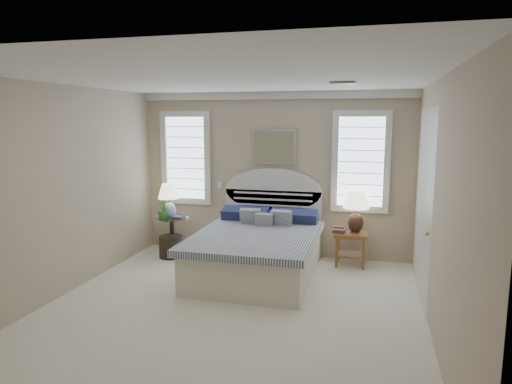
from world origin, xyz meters
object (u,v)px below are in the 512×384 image
(floor_pot, at_px, (171,247))
(lamp_right, at_px, (356,207))
(bed, at_px, (258,248))
(lamp_left, at_px, (169,197))
(nightstand_right, at_px, (351,242))
(side_table_left, at_px, (172,232))

(floor_pot, relative_size, lamp_right, 0.60)
(bed, relative_size, lamp_left, 3.88)
(nightstand_right, height_order, floor_pot, nightstand_right)
(bed, relative_size, side_table_left, 3.61)
(lamp_left, height_order, lamp_right, lamp_left)
(nightstand_right, relative_size, floor_pot, 1.35)
(side_table_left, bearing_deg, bed, -19.74)
(bed, xyz_separation_m, lamp_left, (-1.66, 0.53, 0.60))
(bed, relative_size, floor_pot, 5.79)
(nightstand_right, relative_size, lamp_left, 0.90)
(lamp_right, bearing_deg, bed, -151.15)
(side_table_left, distance_m, lamp_right, 3.06)
(nightstand_right, distance_m, lamp_right, 0.55)
(bed, distance_m, nightstand_right, 1.47)
(side_table_left, xyz_separation_m, nightstand_right, (2.95, 0.10, -0.00))
(side_table_left, distance_m, nightstand_right, 2.95)
(floor_pot, bearing_deg, nightstand_right, 5.42)
(side_table_left, bearing_deg, lamp_left, -100.85)
(lamp_left, xyz_separation_m, lamp_right, (3.02, 0.22, -0.06))
(floor_pot, xyz_separation_m, lamp_left, (-0.06, 0.11, 0.81))
(side_table_left, height_order, lamp_right, lamp_right)
(side_table_left, xyz_separation_m, lamp_right, (3.01, 0.16, 0.55))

